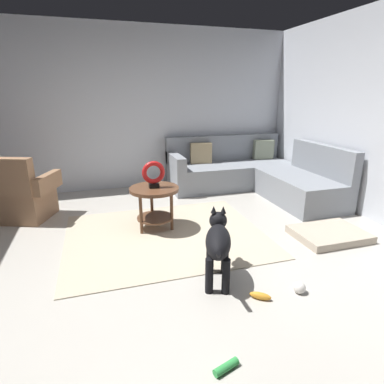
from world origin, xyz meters
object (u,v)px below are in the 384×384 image
object	(u,v)px
sectional_couch	(253,175)
dog	(218,242)
side_table	(154,197)
dog_toy_ball	(300,287)
dog_toy_bone	(260,296)
torus_sculpture	(154,174)
armchair	(22,196)
dog_toy_rope	(226,367)
dog_bed_mat	(329,234)

from	to	relation	value
sectional_couch	dog	distance (m)	2.85
side_table	dog_toy_ball	world-z (taller)	side_table
dog_toy_bone	torus_sculpture	bearing A→B (deg)	108.84
armchair	dog_toy_rope	world-z (taller)	armchair
side_table	dog_toy_ball	xyz separation A→B (m)	(0.93, -1.68, -0.37)
dog_bed_mat	dog_toy_rope	world-z (taller)	dog_bed_mat
sectional_couch	dog	size ratio (longest dim) A/B	2.78
dog_bed_mat	dog_toy_bone	size ratio (longest dim) A/B	4.44
dog_toy_ball	side_table	bearing A→B (deg)	118.92
torus_sculpture	dog	size ratio (longest dim) A/B	0.40
dog	dog_toy_rope	world-z (taller)	dog
torus_sculpture	dog_toy_rope	xyz separation A→B (m)	(0.02, -2.23, -0.69)
dog_toy_ball	dog_toy_rope	distance (m)	1.06
armchair	dog_toy_ball	bearing A→B (deg)	-23.77
armchair	dog_toy_ball	world-z (taller)	armchair
torus_sculpture	dog_toy_rope	size ratio (longest dim) A/B	1.85
dog	dog_toy_bone	bearing A→B (deg)	-36.69
armchair	side_table	bearing A→B (deg)	-6.16
armchair	dog	distance (m)	2.87
torus_sculpture	dog_bed_mat	size ratio (longest dim) A/B	0.41
sectional_couch	dog_toy_rope	size ratio (longest dim) A/B	12.74
side_table	torus_sculpture	size ratio (longest dim) A/B	1.84
armchair	sectional_couch	bearing A→B (deg)	24.99
dog_toy_rope	dog	bearing A→B (deg)	71.90
sectional_couch	torus_sculpture	bearing A→B (deg)	-150.41
side_table	dog_toy_bone	size ratio (longest dim) A/B	3.33
dog_bed_mat	dog_toy_ball	size ratio (longest dim) A/B	7.75
sectional_couch	dog_toy_rope	bearing A→B (deg)	-119.72
side_table	dog_toy_ball	distance (m)	1.95
armchair	torus_sculpture	world-z (taller)	armchair
torus_sculpture	dog_toy_ball	xyz separation A→B (m)	(0.93, -1.68, -0.66)
armchair	torus_sculpture	distance (m)	1.86
side_table	dog_toy_bone	distance (m)	1.80
sectional_couch	dog_toy_bone	bearing A→B (deg)	-116.13
dog_bed_mat	sectional_couch	bearing A→B (deg)	89.84
sectional_couch	side_table	world-z (taller)	sectional_couch
dog	dog_toy_rope	distance (m)	1.06
dog_bed_mat	dog_toy_ball	distance (m)	1.28
sectional_couch	dog_toy_rope	world-z (taller)	sectional_couch
dog_toy_rope	torus_sculpture	bearing A→B (deg)	90.50
sectional_couch	dog	bearing A→B (deg)	-123.76
dog_bed_mat	dog	xyz separation A→B (m)	(-1.58, -0.43, 0.33)
armchair	dog	world-z (taller)	armchair
dog_toy_rope	dog_toy_ball	bearing A→B (deg)	31.32
sectional_couch	dog_toy_rope	distance (m)	3.83
armchair	dog_toy_rope	bearing A→B (deg)	-41.08
sectional_couch	side_table	distance (m)	2.20
sectional_couch	dog_toy_bone	xyz separation A→B (m)	(-1.35, -2.75, -0.26)
sectional_couch	torus_sculpture	xyz separation A→B (m)	(-1.91, -1.09, 0.42)
armchair	dog_toy_bone	bearing A→B (deg)	-27.92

